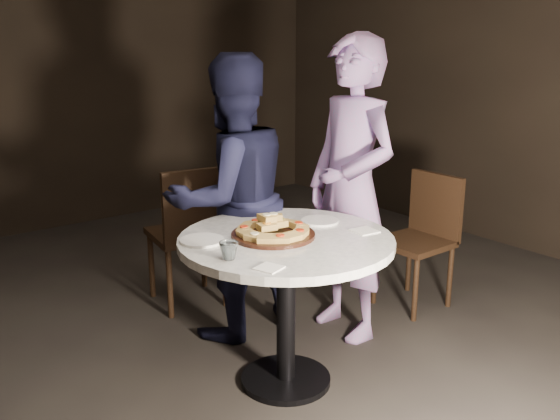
% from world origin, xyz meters
% --- Properties ---
extents(floor, '(7.00, 7.00, 0.00)m').
position_xyz_m(floor, '(0.00, 0.00, 0.00)').
color(floor, black).
rests_on(floor, ground).
extents(table, '(1.23, 1.23, 0.82)m').
position_xyz_m(table, '(0.04, -0.05, 0.66)').
color(table, black).
rests_on(table, ground).
extents(serving_board, '(0.50, 0.50, 0.02)m').
position_xyz_m(serving_board, '(-0.01, -0.01, 0.82)').
color(serving_board, black).
rests_on(serving_board, table).
extents(focaccia_pile, '(0.38, 0.37, 0.10)m').
position_xyz_m(focaccia_pile, '(-0.01, -0.00, 0.86)').
color(focaccia_pile, '#AD8843').
rests_on(focaccia_pile, serving_board).
extents(plate_left, '(0.28, 0.28, 0.01)m').
position_xyz_m(plate_left, '(-0.33, 0.14, 0.82)').
color(plate_left, white).
rests_on(plate_left, table).
extents(plate_right, '(0.24, 0.24, 0.01)m').
position_xyz_m(plate_right, '(0.34, 0.04, 0.82)').
color(plate_right, white).
rests_on(plate_right, table).
extents(water_glass, '(0.09, 0.09, 0.08)m').
position_xyz_m(water_glass, '(-0.37, -0.14, 0.86)').
color(water_glass, silver).
rests_on(water_glass, table).
extents(napkin_near, '(0.13, 0.13, 0.01)m').
position_xyz_m(napkin_near, '(-0.29, -0.35, 0.82)').
color(napkin_near, white).
rests_on(napkin_near, table).
extents(napkin_far, '(0.13, 0.13, 0.01)m').
position_xyz_m(napkin_far, '(0.41, -0.23, 0.82)').
color(napkin_far, white).
rests_on(napkin_far, table).
extents(chair_far, '(0.53, 0.55, 0.98)m').
position_xyz_m(chair_far, '(0.14, 1.09, 0.56)').
color(chair_far, black).
rests_on(chair_far, ground).
extents(chair_right, '(0.44, 0.42, 0.89)m').
position_xyz_m(chair_right, '(1.43, 0.20, 0.52)').
color(chair_right, black).
rests_on(chair_right, ground).
extents(diner_navy, '(0.87, 0.71, 1.70)m').
position_xyz_m(diner_navy, '(0.16, 0.62, 0.85)').
color(diner_navy, black).
rests_on(diner_navy, ground).
extents(diner_teal, '(0.48, 0.69, 1.81)m').
position_xyz_m(diner_teal, '(0.73, 0.20, 0.91)').
color(diner_teal, '#866AA4').
rests_on(diner_teal, ground).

